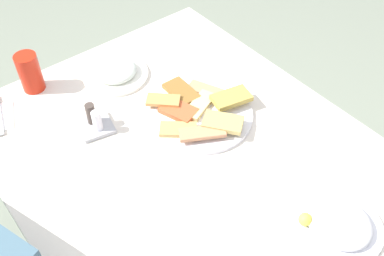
{
  "coord_description": "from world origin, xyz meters",
  "views": [
    {
      "loc": [
        -0.62,
        0.48,
        1.65
      ],
      "look_at": [
        0.03,
        -0.04,
        0.77
      ],
      "focal_mm": 41.95,
      "sensor_mm": 36.0,
      "label": 1
    }
  ],
  "objects_px": {
    "pide_platter": "(199,112)",
    "condiment_caddy": "(95,122)",
    "soda_can": "(30,72)",
    "salad_plate_rice": "(115,72)",
    "salad_plate_greens": "(338,223)",
    "dining_table": "(187,168)"
  },
  "relations": [
    {
      "from": "dining_table",
      "to": "pide_platter",
      "type": "relative_size",
      "value": 3.6
    },
    {
      "from": "dining_table",
      "to": "condiment_caddy",
      "type": "height_order",
      "value": "condiment_caddy"
    },
    {
      "from": "pide_platter",
      "to": "soda_can",
      "type": "xyz_separation_m",
      "value": [
        0.41,
        0.32,
        0.05
      ]
    },
    {
      "from": "dining_table",
      "to": "salad_plate_rice",
      "type": "distance_m",
      "value": 0.39
    },
    {
      "from": "pide_platter",
      "to": "salad_plate_greens",
      "type": "xyz_separation_m",
      "value": [
        -0.48,
        -0.01,
        0.0
      ]
    },
    {
      "from": "pide_platter",
      "to": "salad_plate_rice",
      "type": "bearing_deg",
      "value": 17.35
    },
    {
      "from": "pide_platter",
      "to": "salad_plate_greens",
      "type": "height_order",
      "value": "pide_platter"
    },
    {
      "from": "dining_table",
      "to": "condiment_caddy",
      "type": "distance_m",
      "value": 0.29
    },
    {
      "from": "condiment_caddy",
      "to": "dining_table",
      "type": "bearing_deg",
      "value": -146.4
    },
    {
      "from": "pide_platter",
      "to": "soda_can",
      "type": "distance_m",
      "value": 0.52
    },
    {
      "from": "dining_table",
      "to": "soda_can",
      "type": "distance_m",
      "value": 0.55
    },
    {
      "from": "salad_plate_rice",
      "to": "salad_plate_greens",
      "type": "bearing_deg",
      "value": -172.24
    },
    {
      "from": "pide_platter",
      "to": "salad_plate_rice",
      "type": "xyz_separation_m",
      "value": [
        0.3,
        0.09,
        0.0
      ]
    },
    {
      "from": "dining_table",
      "to": "condiment_caddy",
      "type": "xyz_separation_m",
      "value": [
        0.22,
        0.15,
        0.1
      ]
    },
    {
      "from": "dining_table",
      "to": "soda_can",
      "type": "bearing_deg",
      "value": 23.05
    },
    {
      "from": "dining_table",
      "to": "condiment_caddy",
      "type": "bearing_deg",
      "value": 33.6
    },
    {
      "from": "salad_plate_rice",
      "to": "condiment_caddy",
      "type": "height_order",
      "value": "condiment_caddy"
    },
    {
      "from": "dining_table",
      "to": "salad_plate_rice",
      "type": "bearing_deg",
      "value": -2.53
    },
    {
      "from": "salad_plate_greens",
      "to": "condiment_caddy",
      "type": "height_order",
      "value": "condiment_caddy"
    },
    {
      "from": "pide_platter",
      "to": "condiment_caddy",
      "type": "xyz_separation_m",
      "value": [
        0.14,
        0.26,
        0.01
      ]
    },
    {
      "from": "pide_platter",
      "to": "condiment_caddy",
      "type": "height_order",
      "value": "condiment_caddy"
    },
    {
      "from": "condiment_caddy",
      "to": "pide_platter",
      "type": "bearing_deg",
      "value": -118.65
    }
  ]
}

